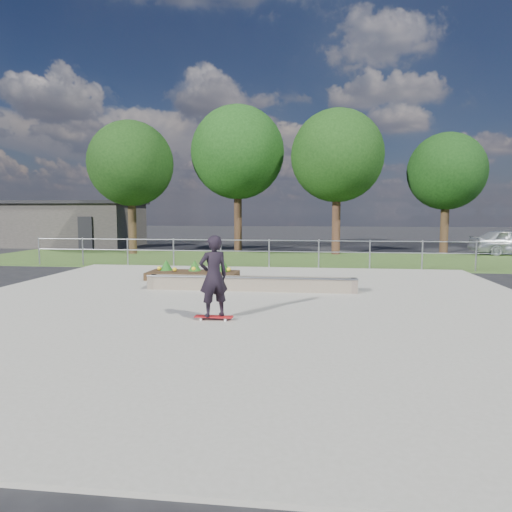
{
  "coord_description": "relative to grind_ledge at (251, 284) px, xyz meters",
  "views": [
    {
      "loc": [
        1.72,
        -10.84,
        2.32
      ],
      "look_at": [
        0.2,
        1.5,
        1.1
      ],
      "focal_mm": 32.0,
      "sensor_mm": 36.0,
      "label": 1
    }
  ],
  "objects": [
    {
      "name": "tree_mid_left",
      "position": [
        -2.49,
        13.07,
        5.34
      ],
      "size": [
        5.25,
        5.25,
        8.25
      ],
      "color": "black",
      "rests_on": "ground"
    },
    {
      "name": "grass_verge",
      "position": [
        0.01,
        9.07,
        -0.25
      ],
      "size": [
        30.0,
        8.0,
        0.02
      ],
      "primitive_type": "cube",
      "color": "#324D1E",
      "rests_on": "ground"
    },
    {
      "name": "tree_far_right",
      "position": [
        9.01,
        13.57,
        4.21
      ],
      "size": [
        4.2,
        4.2,
        6.6
      ],
      "color": "#332114",
      "rests_on": "ground"
    },
    {
      "name": "fence",
      "position": [
        0.01,
        5.57,
        0.51
      ],
      "size": [
        20.06,
        0.06,
        1.2
      ],
      "color": "#9B9DA3",
      "rests_on": "ground"
    },
    {
      "name": "tree_mid_right",
      "position": [
        3.01,
        12.07,
        4.97
      ],
      "size": [
        4.9,
        4.9,
        7.7
      ],
      "color": "#392116",
      "rests_on": "ground"
    },
    {
      "name": "parked_car",
      "position": [
        12.27,
        12.94,
        0.43
      ],
      "size": [
        4.24,
        2.06,
        1.39
      ],
      "primitive_type": "imported",
      "rotation": [
        0.0,
        0.0,
        1.68
      ],
      "color": "#AFB4B9",
      "rests_on": "ground"
    },
    {
      "name": "tree_far_left",
      "position": [
        -7.99,
        11.07,
        4.59
      ],
      "size": [
        4.55,
        4.55,
        7.15
      ],
      "color": "#302113",
      "rests_on": "ground"
    },
    {
      "name": "concrete_slab",
      "position": [
        0.01,
        -1.93,
        -0.23
      ],
      "size": [
        15.0,
        15.0,
        0.06
      ],
      "primitive_type": "cube",
      "color": "gray",
      "rests_on": "ground"
    },
    {
      "name": "ground",
      "position": [
        0.01,
        -1.93,
        -0.26
      ],
      "size": [
        120.0,
        120.0,
        0.0
      ],
      "primitive_type": "plane",
      "color": "black",
      "rests_on": "ground"
    },
    {
      "name": "building",
      "position": [
        -13.99,
        16.07,
        1.25
      ],
      "size": [
        8.4,
        5.4,
        3.0
      ],
      "color": "#302E2B",
      "rests_on": "ground"
    },
    {
      "name": "grind_ledge",
      "position": [
        0.0,
        0.0,
        0.0
      ],
      "size": [
        6.0,
        0.44,
        0.43
      ],
      "color": "#685C4C",
      "rests_on": "concrete_slab"
    },
    {
      "name": "skateboarder",
      "position": [
        -0.29,
        -3.61,
        0.72
      ],
      "size": [
        0.8,
        0.67,
        1.77
      ],
      "color": "white",
      "rests_on": "concrete_slab"
    },
    {
      "name": "planter_bed",
      "position": [
        -2.22,
        2.04,
        -0.02
      ],
      "size": [
        3.0,
        1.2,
        0.61
      ],
      "color": "black",
      "rests_on": "concrete_slab"
    }
  ]
}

